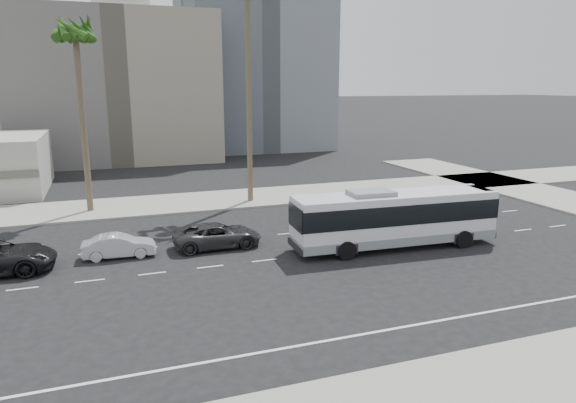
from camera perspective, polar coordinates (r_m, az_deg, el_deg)
name	(u,v)px	position (r m, az deg, el deg)	size (l,w,h in m)	color
ground	(362,249)	(30.74, 8.15, -5.25)	(700.00, 700.00, 0.00)	black
sidewalk_north	(278,196)	(44.53, -1.11, 0.67)	(120.00, 7.00, 0.15)	gray
midrise_beige_west	(115,88)	(70.81, -18.56, 11.83)	(24.00, 18.00, 18.00)	slate
midrise_gray_center	(251,60)	(80.85, -4.09, 15.34)	(20.00, 20.00, 26.00)	#565C65
civic_tower	(121,22)	(277.59, -18.00, 18.36)	(42.00, 42.00, 129.00)	beige
highrise_right	(225,30)	(263.69, -6.98, 18.35)	(26.00, 26.00, 70.00)	#585B62
highrise_far	(258,46)	(298.52, -3.39, 16.81)	(22.00, 22.00, 60.00)	#585B62
city_bus	(395,217)	(31.00, 11.72, -1.68)	(12.38, 3.37, 3.52)	silver
car_a	(217,235)	(30.92, -7.83, -3.73)	(5.19, 2.39, 1.44)	#302F31
car_b	(119,246)	(30.43, -18.20, -4.68)	(3.97, 1.38, 1.31)	#B6B7BC
palm_mid	(75,35)	(40.92, -22.48, 16.63)	(4.61, 4.61, 14.27)	brown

